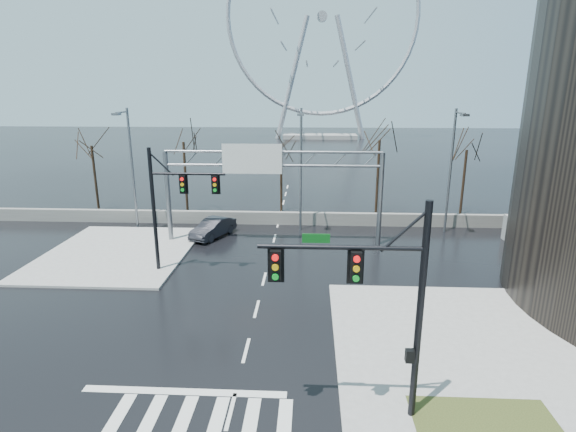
# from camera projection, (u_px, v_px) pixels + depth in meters

# --- Properties ---
(ground) EXTENTS (260.00, 260.00, 0.00)m
(ground) POSITION_uv_depth(u_px,v_px,m) (246.00, 350.00, 20.23)
(ground) COLOR black
(ground) RESTS_ON ground
(sidewalk_right_ext) EXTENTS (12.00, 10.00, 0.15)m
(sidewalk_right_ext) POSITION_uv_depth(u_px,v_px,m) (458.00, 332.00, 21.64)
(sidewalk_right_ext) COLOR gray
(sidewalk_right_ext) RESTS_ON ground
(sidewalk_far) EXTENTS (10.00, 12.00, 0.15)m
(sidewalk_far) POSITION_uv_depth(u_px,v_px,m) (118.00, 252.00, 32.29)
(sidewalk_far) COLOR gray
(sidewalk_far) RESTS_ON ground
(barrier_wall) EXTENTS (52.00, 0.50, 1.10)m
(barrier_wall) POSITION_uv_depth(u_px,v_px,m) (278.00, 218.00, 39.32)
(barrier_wall) COLOR slate
(barrier_wall) RESTS_ON ground
(signal_mast_near) EXTENTS (5.52, 0.41, 8.00)m
(signal_mast_near) POSITION_uv_depth(u_px,v_px,m) (380.00, 292.00, 14.78)
(signal_mast_near) COLOR black
(signal_mast_near) RESTS_ON ground
(signal_mast_far) EXTENTS (4.72, 0.41, 8.00)m
(signal_mast_far) POSITION_uv_depth(u_px,v_px,m) (171.00, 199.00, 27.84)
(signal_mast_far) COLOR black
(signal_mast_far) RESTS_ON ground
(sign_gantry) EXTENTS (16.36, 0.40, 7.60)m
(sign_gantry) POSITION_uv_depth(u_px,v_px,m) (268.00, 176.00, 33.25)
(sign_gantry) COLOR slate
(sign_gantry) RESTS_ON ground
(streetlight_left) EXTENTS (0.50, 2.55, 10.00)m
(streetlight_left) POSITION_uv_depth(u_px,v_px,m) (130.00, 159.00, 36.71)
(streetlight_left) COLOR slate
(streetlight_left) RESTS_ON ground
(streetlight_mid) EXTENTS (0.50, 2.55, 10.00)m
(streetlight_mid) POSITION_uv_depth(u_px,v_px,m) (301.00, 161.00, 36.03)
(streetlight_mid) COLOR slate
(streetlight_mid) RESTS_ON ground
(streetlight_right) EXTENTS (0.50, 2.55, 10.00)m
(streetlight_right) POSITION_uv_depth(u_px,v_px,m) (452.00, 162.00, 35.44)
(streetlight_right) COLOR slate
(streetlight_right) RESTS_ON ground
(tree_far_left) EXTENTS (3.50, 3.50, 7.00)m
(tree_far_left) POSITION_uv_depth(u_px,v_px,m) (92.00, 153.00, 42.70)
(tree_far_left) COLOR black
(tree_far_left) RESTS_ON ground
(tree_left) EXTENTS (3.75, 3.75, 7.50)m
(tree_left) POSITION_uv_depth(u_px,v_px,m) (184.00, 150.00, 41.67)
(tree_left) COLOR black
(tree_left) RESTS_ON ground
(tree_center) EXTENTS (3.25, 3.25, 6.50)m
(tree_center) POSITION_uv_depth(u_px,v_px,m) (281.00, 158.00, 42.41)
(tree_center) COLOR black
(tree_center) RESTS_ON ground
(tree_right) EXTENTS (3.90, 3.90, 7.80)m
(tree_right) POSITION_uv_depth(u_px,v_px,m) (379.00, 149.00, 40.73)
(tree_right) COLOR black
(tree_right) RESTS_ON ground
(tree_far_right) EXTENTS (3.40, 3.40, 6.80)m
(tree_far_right) POSITION_uv_depth(u_px,v_px,m) (466.00, 158.00, 41.04)
(tree_far_right) COLOR black
(tree_far_right) RESTS_ON ground
(ferris_wheel) EXTENTS (45.00, 6.00, 50.91)m
(ferris_wheel) POSITION_uv_depth(u_px,v_px,m) (322.00, 25.00, 104.38)
(ferris_wheel) COLOR gray
(ferris_wheel) RESTS_ON ground
(car) EXTENTS (3.25, 4.76, 1.49)m
(car) POSITION_uv_depth(u_px,v_px,m) (213.00, 228.00, 35.84)
(car) COLOR black
(car) RESTS_ON ground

